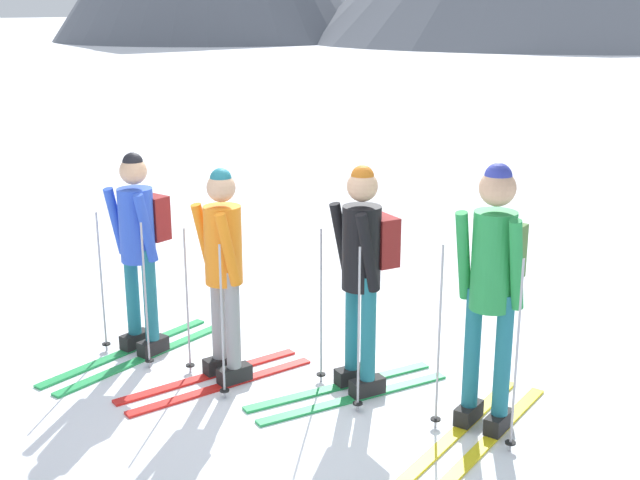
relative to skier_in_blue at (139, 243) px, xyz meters
The scene contains 5 objects.
ground_plane 1.64m from the skier_in_blue, ahead, with size 400.00×400.00×0.00m, color white.
skier_in_blue is the anchor object (origin of this frame).
skier_in_orange 0.90m from the skier_in_blue, ahead, with size 0.94×1.55×1.66m.
skier_in_black 1.90m from the skier_in_blue, ahead, with size 1.11×1.50×1.72m.
skier_in_green 2.88m from the skier_in_blue, ahead, with size 0.61×1.72×1.84m.
Camera 1 is at (2.95, -4.81, 2.76)m, focal length 45.47 mm.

